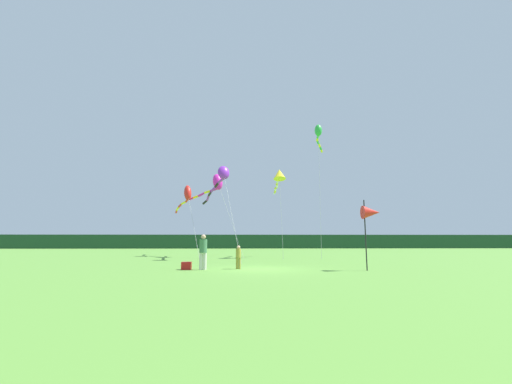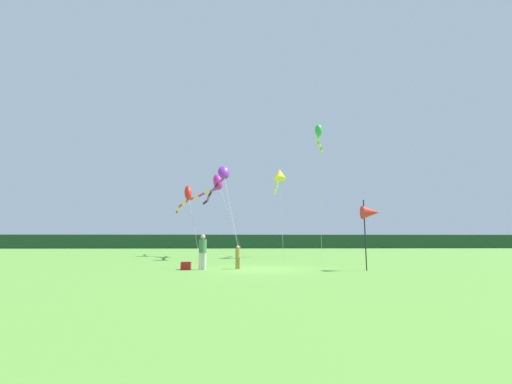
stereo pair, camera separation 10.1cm
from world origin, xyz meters
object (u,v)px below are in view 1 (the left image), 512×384
object	(u,v)px
kite_purple	(220,178)
kite_red	(187,195)
cooler_box	(186,266)
kite_yellow	(279,176)
person_adult	(203,250)
banner_flag_pole	(371,213)
kite_green	(318,134)
kite_magenta	(216,184)
person_child	(238,256)

from	to	relation	value
kite_purple	kite_red	xyz separation A→B (m)	(-3.71, 5.61, -0.67)
cooler_box	kite_yellow	world-z (taller)	kite_yellow
person_adult	kite_purple	distance (m)	10.86
person_adult	kite_purple	size ratio (longest dim) A/B	0.17
kite_purple	person_adult	bearing A→B (deg)	-91.01
kite_purple	banner_flag_pole	bearing A→B (deg)	-49.67
kite_green	cooler_box	bearing A→B (deg)	-130.55
cooler_box	kite_magenta	distance (m)	14.25
kite_purple	kite_magenta	size ratio (longest dim) A/B	1.37
person_adult	kite_green	distance (m)	17.97
banner_flag_pole	person_child	bearing A→B (deg)	170.48
kite_yellow	kite_red	xyz separation A→B (m)	(-8.79, 3.66, -1.28)
kite_yellow	kite_magenta	bearing A→B (deg)	165.16
cooler_box	kite_red	size ratio (longest dim) A/B	0.06
kite_magenta	banner_flag_pole	bearing A→B (deg)	-55.74
cooler_box	kite_magenta	size ratio (longest dim) A/B	0.06
kite_yellow	kite_green	xyz separation A→B (m)	(3.75, 0.40, 4.09)
person_adult	kite_green	size ratio (longest dim) A/B	0.15
kite_yellow	person_adult	bearing A→B (deg)	-114.98
banner_flag_pole	kite_magenta	world-z (taller)	kite_magenta
banner_flag_pole	kite_magenta	distance (m)	16.80
kite_red	cooler_box	bearing A→B (deg)	-79.72
kite_green	kite_red	size ratio (longest dim) A/B	1.44
cooler_box	kite_green	world-z (taller)	kite_green
person_adult	kite_yellow	world-z (taller)	kite_yellow
kite_yellow	kite_green	world-z (taller)	kite_green
banner_flag_pole	kite_red	size ratio (longest dim) A/B	0.43
banner_flag_pole	kite_magenta	xyz separation A→B (m)	(-9.21, 13.52, 3.83)
person_child	kite_green	bearing A→B (deg)	57.49
cooler_box	person_child	bearing A→B (deg)	5.97
cooler_box	banner_flag_pole	bearing A→B (deg)	-5.19
kite_red	person_adult	bearing A→B (deg)	-76.63
person_adult	kite_purple	xyz separation A→B (m)	(0.16, 9.31, 5.58)
kite_yellow	kite_purple	bearing A→B (deg)	-159.03
person_child	kite_red	size ratio (longest dim) A/B	0.15
kite_yellow	kite_red	distance (m)	9.61
person_adult	kite_green	bearing A→B (deg)	52.34
person_adult	kite_magenta	size ratio (longest dim) A/B	0.23
kite_purple	kite_yellow	distance (m)	5.48
person_child	kite_yellow	distance (m)	13.11
kite_purple	kite_magenta	world-z (taller)	kite_magenta
kite_magenta	kite_red	world-z (taller)	kite_magenta
person_child	kite_purple	world-z (taller)	kite_purple
cooler_box	kite_red	xyz separation A→B (m)	(-2.68, 14.79, 5.73)
person_adult	person_child	size ratio (longest dim) A/B	1.47
person_adult	kite_yellow	xyz separation A→B (m)	(5.25, 11.26, 6.20)
person_child	banner_flag_pole	xyz separation A→B (m)	(6.86, -1.15, 2.22)
banner_flag_pole	person_adult	bearing A→B (deg)	175.18
kite_red	kite_magenta	bearing A→B (deg)	-35.18
banner_flag_pole	kite_green	bearing A→B (deg)	88.59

